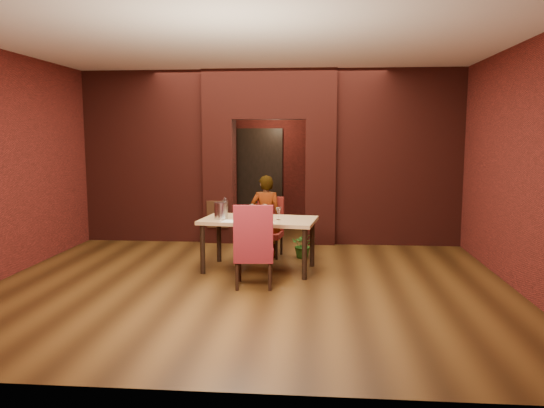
{
  "coord_description": "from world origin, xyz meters",
  "views": [
    {
      "loc": [
        0.9,
        -7.9,
        2.01
      ],
      "look_at": [
        0.21,
        0.0,
        0.98
      ],
      "focal_mm": 35.0,
      "sensor_mm": 36.0,
      "label": 1
    }
  ],
  "objects_px": {
    "chair_far": "(268,227)",
    "potted_plant": "(303,245)",
    "wine_glass_b": "(265,211)",
    "wine_glass_c": "(278,214)",
    "chair_near": "(254,245)",
    "wine_bucket": "(221,211)",
    "water_bottle": "(225,207)",
    "dining_table": "(259,244)",
    "person_seated": "(266,216)",
    "wine_glass_a": "(252,211)"
  },
  "relations": [
    {
      "from": "chair_far",
      "to": "potted_plant",
      "type": "bearing_deg",
      "value": 4.43
    },
    {
      "from": "wine_glass_b",
      "to": "wine_glass_c",
      "type": "height_order",
      "value": "wine_glass_b"
    },
    {
      "from": "chair_far",
      "to": "wine_glass_b",
      "type": "relative_size",
      "value": 4.86
    },
    {
      "from": "chair_near",
      "to": "potted_plant",
      "type": "height_order",
      "value": "chair_near"
    },
    {
      "from": "wine_glass_c",
      "to": "wine_bucket",
      "type": "height_order",
      "value": "wine_bucket"
    },
    {
      "from": "chair_near",
      "to": "wine_glass_b",
      "type": "height_order",
      "value": "chair_near"
    },
    {
      "from": "wine_bucket",
      "to": "water_bottle",
      "type": "distance_m",
      "value": 0.29
    },
    {
      "from": "wine_glass_b",
      "to": "water_bottle",
      "type": "height_order",
      "value": "water_bottle"
    },
    {
      "from": "dining_table",
      "to": "wine_glass_b",
      "type": "height_order",
      "value": "wine_glass_b"
    },
    {
      "from": "water_bottle",
      "to": "potted_plant",
      "type": "distance_m",
      "value": 1.52
    },
    {
      "from": "wine_glass_b",
      "to": "chair_near",
      "type": "bearing_deg",
      "value": -93.22
    },
    {
      "from": "wine_bucket",
      "to": "chair_far",
      "type": "bearing_deg",
      "value": 58.34
    },
    {
      "from": "chair_near",
      "to": "potted_plant",
      "type": "bearing_deg",
      "value": -113.31
    },
    {
      "from": "chair_far",
      "to": "chair_near",
      "type": "bearing_deg",
      "value": -82.18
    },
    {
      "from": "wine_glass_b",
      "to": "potted_plant",
      "type": "distance_m",
      "value": 1.17
    },
    {
      "from": "dining_table",
      "to": "potted_plant",
      "type": "relative_size",
      "value": 3.83
    },
    {
      "from": "chair_near",
      "to": "wine_bucket",
      "type": "relative_size",
      "value": 4.54
    },
    {
      "from": "potted_plant",
      "to": "chair_near",
      "type": "bearing_deg",
      "value": -109.52
    },
    {
      "from": "chair_near",
      "to": "wine_glass_c",
      "type": "xyz_separation_m",
      "value": [
        0.27,
        0.77,
        0.31
      ]
    },
    {
      "from": "chair_far",
      "to": "wine_glass_b",
      "type": "xyz_separation_m",
      "value": [
        0.03,
        -0.82,
        0.39
      ]
    },
    {
      "from": "dining_table",
      "to": "chair_far",
      "type": "bearing_deg",
      "value": 94.01
    },
    {
      "from": "water_bottle",
      "to": "potted_plant",
      "type": "bearing_deg",
      "value": 28.61
    },
    {
      "from": "person_seated",
      "to": "water_bottle",
      "type": "relative_size",
      "value": 4.77
    },
    {
      "from": "dining_table",
      "to": "person_seated",
      "type": "bearing_deg",
      "value": 95.86
    },
    {
      "from": "chair_near",
      "to": "wine_glass_b",
      "type": "xyz_separation_m",
      "value": [
        0.05,
        0.94,
        0.32
      ]
    },
    {
      "from": "potted_plant",
      "to": "wine_glass_a",
      "type": "bearing_deg",
      "value": -135.25
    },
    {
      "from": "dining_table",
      "to": "wine_glass_b",
      "type": "bearing_deg",
      "value": 49.79
    },
    {
      "from": "wine_glass_a",
      "to": "wine_glass_b",
      "type": "distance_m",
      "value": 0.21
    },
    {
      "from": "chair_far",
      "to": "wine_glass_c",
      "type": "bearing_deg",
      "value": -67.57
    },
    {
      "from": "wine_glass_c",
      "to": "wine_bucket",
      "type": "relative_size",
      "value": 0.74
    },
    {
      "from": "chair_far",
      "to": "water_bottle",
      "type": "xyz_separation_m",
      "value": [
        -0.6,
        -0.69,
        0.43
      ]
    },
    {
      "from": "wine_glass_c",
      "to": "wine_bucket",
      "type": "distance_m",
      "value": 0.85
    },
    {
      "from": "chair_near",
      "to": "potted_plant",
      "type": "xyz_separation_m",
      "value": [
        0.61,
        1.72,
        -0.34
      ]
    },
    {
      "from": "wine_bucket",
      "to": "potted_plant",
      "type": "distance_m",
      "value": 1.67
    },
    {
      "from": "person_seated",
      "to": "wine_glass_b",
      "type": "xyz_separation_m",
      "value": [
        0.06,
        -0.78,
        0.2
      ]
    },
    {
      "from": "potted_plant",
      "to": "chair_far",
      "type": "bearing_deg",
      "value": 176.0
    },
    {
      "from": "chair_far",
      "to": "wine_glass_c",
      "type": "relative_size",
      "value": 5.36
    },
    {
      "from": "dining_table",
      "to": "wine_glass_c",
      "type": "xyz_separation_m",
      "value": [
        0.3,
        -0.09,
        0.48
      ]
    },
    {
      "from": "person_seated",
      "to": "water_bottle",
      "type": "distance_m",
      "value": 0.89
    },
    {
      "from": "chair_far",
      "to": "water_bottle",
      "type": "height_order",
      "value": "water_bottle"
    },
    {
      "from": "chair_far",
      "to": "water_bottle",
      "type": "bearing_deg",
      "value": -122.44
    },
    {
      "from": "chair_far",
      "to": "chair_near",
      "type": "distance_m",
      "value": 1.76
    },
    {
      "from": "dining_table",
      "to": "wine_glass_c",
      "type": "bearing_deg",
      "value": -9.09
    },
    {
      "from": "wine_bucket",
      "to": "water_bottle",
      "type": "height_order",
      "value": "water_bottle"
    },
    {
      "from": "chair_near",
      "to": "wine_bucket",
      "type": "xyz_separation_m",
      "value": [
        -0.58,
        0.78,
        0.34
      ]
    },
    {
      "from": "person_seated",
      "to": "wine_glass_c",
      "type": "xyz_separation_m",
      "value": [
        0.28,
        -0.95,
        0.19
      ]
    },
    {
      "from": "potted_plant",
      "to": "wine_glass_c",
      "type": "bearing_deg",
      "value": -109.91
    },
    {
      "from": "wine_glass_b",
      "to": "wine_bucket",
      "type": "distance_m",
      "value": 0.66
    },
    {
      "from": "chair_near",
      "to": "wine_bucket",
      "type": "bearing_deg",
      "value": -57.0
    },
    {
      "from": "person_seated",
      "to": "wine_glass_c",
      "type": "relative_size",
      "value": 7.45
    }
  ]
}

